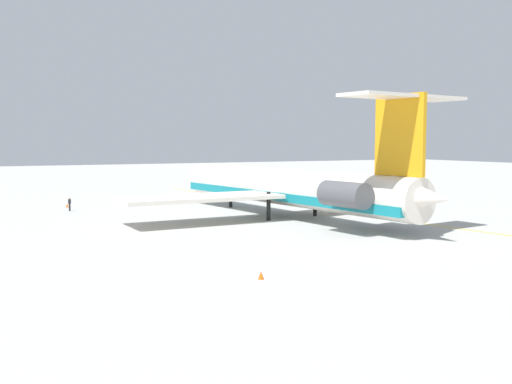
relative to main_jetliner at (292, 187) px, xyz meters
The scene contains 8 objects.
ground 10.53m from the main_jetliner, 53.19° to the right, with size 334.59×334.59×0.00m, color #ADADA8.
main_jetliner is the anchor object (origin of this frame).
ground_crew_near_nose 33.42m from the main_jetliner, 34.66° to the right, with size 0.29×0.41×1.83m.
ground_crew_portside 30.00m from the main_jetliner, 49.41° to the left, with size 0.30×0.40×1.84m.
safety_cone_nose 31.68m from the main_jetliner, 146.34° to the left, with size 0.40×0.40×0.55m, color #EA590F.
safety_cone_wingtip 31.67m from the main_jetliner, 33.81° to the right, with size 0.40×0.40×0.55m, color #EA590F.
safety_cone_tail 32.98m from the main_jetliner, 42.91° to the left, with size 0.40×0.40×0.55m, color #EA590F.
taxiway_centreline 9.80m from the main_jetliner, 81.74° to the right, with size 96.79×0.36×0.01m, color gold.
Camera 1 is at (-66.44, 42.73, 9.18)m, focal length 41.20 mm.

